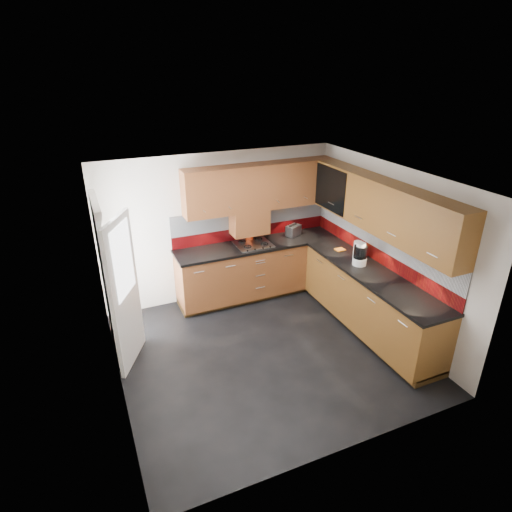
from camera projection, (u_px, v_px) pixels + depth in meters
name	position (u px, v px, depth m)	size (l,w,h in m)	color
room	(267.00, 252.00, 5.25)	(4.00, 3.80, 2.64)	black
base_cabinets	(309.00, 286.00, 6.67)	(2.70, 3.20, 0.95)	#5A2E14
countertop	(310.00, 258.00, 6.46)	(2.72, 3.22, 0.04)	black
backsplash	(316.00, 233.00, 6.60)	(2.70, 3.20, 0.54)	#69090C
upper_cabinets	(321.00, 197.00, 6.20)	(2.50, 3.20, 0.72)	#5A2E14
extractor_hood	(249.00, 222.00, 6.87)	(0.60, 0.33, 0.40)	#5A2E14
glass_cabinet	(338.00, 187.00, 6.60)	(0.32, 0.80, 0.66)	black
back_door	(114.00, 286.00, 5.42)	(0.42, 1.19, 2.04)	white
gas_hob	(253.00, 244.00, 6.86)	(0.56, 0.50, 0.04)	silver
utensil_pot	(250.00, 234.00, 7.03)	(0.12, 0.12, 0.42)	#ED4216
toaster	(293.00, 230.00, 7.21)	(0.29, 0.25, 0.19)	silver
food_processor	(360.00, 255.00, 6.14)	(0.20, 0.20, 0.34)	white
paper_towel	(358.00, 250.00, 6.36)	(0.13, 0.13, 0.26)	white
orange_cloth	(340.00, 250.00, 6.68)	(0.14, 0.12, 0.02)	orange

